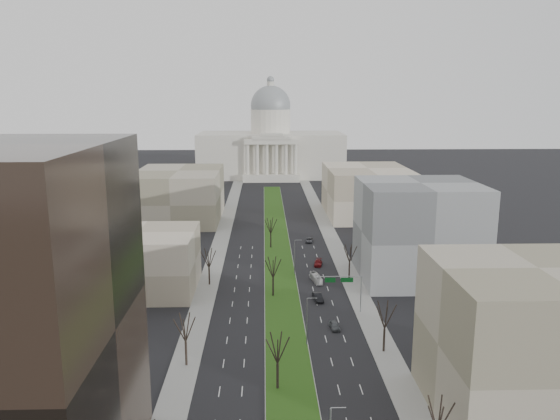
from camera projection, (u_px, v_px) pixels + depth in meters
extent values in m
plane|color=black|center=(277.00, 248.00, 163.07)|extent=(600.00, 600.00, 0.00)
cube|color=#999993|center=(278.00, 249.00, 162.08)|extent=(8.00, 222.00, 0.15)
cube|color=#1C4512|center=(278.00, 248.00, 162.06)|extent=(7.70, 221.70, 0.06)
cube|color=gray|center=(211.00, 275.00, 138.10)|extent=(5.00, 330.00, 0.15)
cube|color=gray|center=(348.00, 274.00, 139.12)|extent=(5.00, 330.00, 0.15)
cube|color=beige|center=(271.00, 154.00, 307.29)|extent=(80.00, 40.00, 24.00)
cube|color=beige|center=(271.00, 178.00, 286.86)|extent=(30.00, 6.00, 4.00)
cube|color=beige|center=(271.00, 142.00, 282.94)|extent=(28.00, 5.00, 2.50)
cube|color=beige|center=(271.00, 138.00, 282.52)|extent=(20.00, 5.00, 1.80)
cube|color=beige|center=(271.00, 135.00, 282.19)|extent=(12.00, 5.00, 1.60)
cylinder|color=beige|center=(271.00, 122.00, 303.57)|extent=(22.00, 22.00, 14.00)
sphere|color=gray|center=(271.00, 106.00, 301.71)|extent=(22.00, 22.00, 22.00)
cylinder|color=beige|center=(270.00, 85.00, 299.44)|extent=(4.00, 4.00, 4.00)
sphere|color=gray|center=(270.00, 80.00, 298.82)|extent=(4.00, 4.00, 4.00)
cylinder|color=beige|center=(247.00, 159.00, 284.43)|extent=(2.00, 2.00, 16.00)
cylinder|color=beige|center=(257.00, 159.00, 284.58)|extent=(2.00, 2.00, 16.00)
cylinder|color=beige|center=(267.00, 159.00, 284.72)|extent=(2.00, 2.00, 16.00)
cylinder|color=beige|center=(276.00, 159.00, 284.87)|extent=(2.00, 2.00, 16.00)
cylinder|color=beige|center=(286.00, 159.00, 285.01)|extent=(2.00, 2.00, 16.00)
cylinder|color=beige|center=(295.00, 159.00, 285.16)|extent=(2.00, 2.00, 16.00)
cube|color=tan|center=(139.00, 261.00, 126.43)|extent=(26.00, 22.00, 14.00)
cube|color=gray|center=(531.00, 343.00, 75.70)|extent=(26.00, 24.00, 22.00)
cube|color=slate|center=(418.00, 231.00, 134.20)|extent=(28.00, 26.00, 24.00)
cube|color=gray|center=(179.00, 195.00, 199.31)|extent=(30.00, 40.00, 18.00)
cube|color=tan|center=(367.00, 192.00, 206.24)|extent=(30.00, 40.00, 18.00)
cylinder|color=black|center=(186.00, 354.00, 91.71)|extent=(0.40, 0.40, 4.32)
cylinder|color=black|center=(209.00, 277.00, 130.84)|extent=(0.40, 0.40, 4.22)
cylinder|color=black|center=(384.00, 340.00, 96.61)|extent=(0.40, 0.40, 4.42)
cylinder|color=black|center=(349.00, 270.00, 135.77)|extent=(0.40, 0.40, 4.03)
cylinder|color=black|center=(278.00, 376.00, 84.33)|extent=(0.40, 0.40, 4.32)
cylinder|color=black|center=(273.00, 287.00, 123.45)|extent=(0.40, 0.40, 4.32)
cylinder|color=black|center=(271.00, 241.00, 162.57)|extent=(0.40, 0.40, 4.32)
cylinder|color=gray|center=(338.00, 408.00, 63.53)|extent=(1.80, 0.12, 0.12)
cylinder|color=gray|center=(307.00, 322.00, 98.68)|extent=(0.20, 0.20, 9.00)
cylinder|color=gray|center=(312.00, 298.00, 97.76)|extent=(1.80, 0.12, 0.12)
cylinder|color=gray|center=(295.00, 258.00, 137.80)|extent=(0.20, 0.20, 9.00)
cylinder|color=gray|center=(298.00, 240.00, 136.88)|extent=(1.80, 0.12, 0.12)
cylinder|color=gray|center=(361.00, 294.00, 113.82)|extent=(0.24, 0.24, 8.00)
cylinder|color=gray|center=(340.00, 276.00, 112.86)|extent=(9.00, 0.18, 0.18)
cube|color=#0C591E|center=(347.00, 280.00, 113.15)|extent=(2.60, 0.08, 1.00)
cube|color=#0C591E|center=(330.00, 280.00, 113.05)|extent=(2.20, 0.08, 1.00)
imported|color=#4C5054|center=(335.00, 325.00, 106.48)|extent=(2.02, 4.21, 1.39)
imported|color=black|center=(318.00, 297.00, 121.08)|extent=(2.33, 5.10, 1.62)
imported|color=maroon|center=(318.00, 263.00, 146.18)|extent=(2.78, 5.14, 1.41)
imported|color=#4D4D54|center=(309.00, 240.00, 169.31)|extent=(2.77, 4.86, 1.28)
imported|color=silver|center=(316.00, 278.00, 133.31)|extent=(2.65, 6.98, 1.90)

